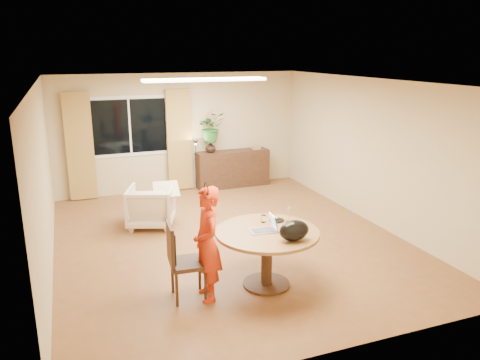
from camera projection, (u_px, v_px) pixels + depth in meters
The scene contains 24 objects.
floor at pixel (229, 240), 7.84m from camera, with size 6.50×6.50×0.00m, color brown.
ceiling at pixel (227, 82), 7.15m from camera, with size 6.50×6.50×0.00m, color white.
wall_back at pixel (180, 132), 10.42m from camera, with size 5.50×5.50×0.00m, color tan.
wall_left at pixel (43, 180), 6.56m from camera, with size 6.50×6.50×0.00m, color tan.
wall_right at pixel (372, 152), 8.42m from camera, with size 6.50×6.50×0.00m, color tan.
window at pixel (130, 126), 9.98m from camera, with size 1.70×0.03×1.30m.
curtain_left at pixel (80, 147), 9.65m from camera, with size 0.55×0.08×2.25m, color olive.
curtain_right at pixel (179, 140), 10.36m from camera, with size 0.55×0.08×2.25m, color olive.
ceiling_panel at pixel (205, 80), 8.24m from camera, with size 2.20×0.35×0.05m, color white.
dining_table at pixel (267, 243), 6.16m from camera, with size 1.37×1.37×0.78m.
dining_chair at pixel (188, 261), 5.87m from camera, with size 0.49×0.44×1.01m, color black, non-canonical shape.
child at pixel (207, 244), 5.81m from camera, with size 0.35×0.54×1.48m, color red.
laptop at pixel (263, 223), 6.07m from camera, with size 0.34×0.23×0.23m, color #B7B7BC, non-canonical shape.
tumbler at pixel (264, 219), 6.42m from camera, with size 0.07×0.07×0.10m, color white, non-canonical shape.
wine_glass at pixel (289, 215), 6.40m from camera, with size 0.08×0.08×0.22m, color white, non-canonical shape.
pot_lid at pixel (277, 220), 6.47m from camera, with size 0.21×0.21×0.03m, color white, non-canonical shape.
handbag at pixel (294, 231), 5.77m from camera, with size 0.39×0.23×0.26m, color black, non-canonical shape.
armchair at pixel (151, 206), 8.38m from camera, with size 0.79×0.81×0.74m, color #BEB196.
throw at pixel (166, 185), 8.31m from camera, with size 0.45×0.55×0.03m, color beige, non-canonical shape.
sideboard at pixel (233, 169), 10.84m from camera, with size 1.68×0.41×0.84m, color black.
vase at pixel (211, 147), 10.51m from camera, with size 0.24×0.24×0.25m, color black.
bouquet at pixel (211, 127), 10.40m from camera, with size 0.59×0.51×0.66m, color #346E29.
book_stack at pixel (256, 147), 10.91m from camera, with size 0.19×0.14×0.08m, color #8A6046, non-canonical shape.
desk_lamp at pixel (196, 147), 10.33m from camera, with size 0.13×0.13×0.32m, color black, non-canonical shape.
Camera 1 is at (-2.38, -6.89, 3.05)m, focal length 35.00 mm.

